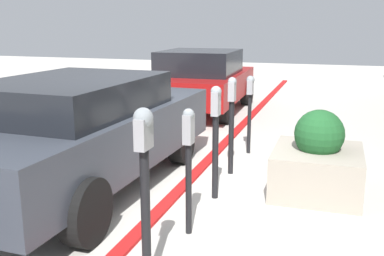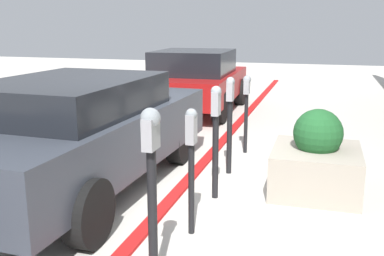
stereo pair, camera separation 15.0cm
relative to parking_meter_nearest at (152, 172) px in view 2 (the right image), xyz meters
name	(u,v)px [view 2 (the right image)]	position (x,y,z in m)	size (l,w,h in m)	color
ground_plane	(183,195)	(2.09, 0.41, -1.04)	(40.00, 40.00, 0.00)	beige
curb_strip	(177,193)	(2.09, 0.49, -1.02)	(24.50, 0.16, 0.04)	red
parking_meter_nearest	(152,172)	(0.00, 0.00, 0.00)	(0.19, 0.16, 1.56)	black
parking_meter_second	(191,153)	(1.08, -0.01, -0.14)	(0.14, 0.12, 1.36)	black
parking_meter_middle	(216,129)	(2.13, -0.02, -0.12)	(0.16, 0.14, 1.45)	black
parking_meter_fourth	(230,114)	(3.13, 0.01, -0.14)	(0.15, 0.13, 1.44)	black
parking_meter_farthest	(247,100)	(4.28, -0.04, -0.11)	(0.16, 0.14, 1.34)	black
planter_box	(316,161)	(2.71, -1.25, -0.62)	(1.24, 1.12, 1.12)	#A39989
parked_car_middle	(78,130)	(1.92, 1.80, -0.22)	(4.73, 2.14, 1.52)	#383D47
parked_car_rear	(195,80)	(7.61, 1.83, -0.23)	(4.03, 2.11, 1.54)	maroon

